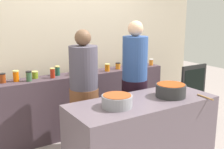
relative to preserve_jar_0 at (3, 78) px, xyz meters
name	(u,v)px	position (x,y,z in m)	size (l,w,h in m)	color
storefront_wall	(75,34)	(1.19, 0.31, 0.51)	(4.80, 0.12, 3.00)	#BBAC93
display_shelf	(86,102)	(1.19, -0.04, -0.53)	(2.70, 0.36, 0.93)	#41313A
prep_table	(142,137)	(1.19, -1.44, -0.55)	(1.70, 0.70, 0.88)	#5F515C
preserve_jar_0	(3,78)	(0.00, 0.00, 0.00)	(0.08, 0.08, 0.13)	maroon
preserve_jar_1	(16,76)	(0.17, -0.02, 0.01)	(0.08, 0.08, 0.15)	#E45C06
preserve_jar_2	(29,76)	(0.32, -0.09, 0.00)	(0.08, 0.08, 0.14)	#38603A
preserve_jar_3	(35,75)	(0.44, 0.03, -0.01)	(0.09, 0.09, 0.10)	olive
preserve_jar_4	(53,73)	(0.65, -0.08, 0.01)	(0.07, 0.07, 0.14)	#A82614
preserve_jar_5	(57,71)	(0.77, 0.03, 0.01)	(0.07, 0.07, 0.14)	#1E523B
preserve_jar_6	(74,71)	(0.98, -0.08, -0.01)	(0.09, 0.09, 0.12)	olive
preserve_jar_7	(78,69)	(1.08, 0.00, 0.00)	(0.08, 0.08, 0.13)	red
preserve_jar_8	(86,68)	(1.22, -0.01, 0.00)	(0.08, 0.08, 0.13)	#A7321F
preserve_jar_9	(93,68)	(1.33, -0.02, -0.01)	(0.09, 0.09, 0.12)	orange
preserve_jar_10	(107,67)	(1.53, -0.11, -0.01)	(0.08, 0.08, 0.12)	orange
preserve_jar_11	(118,66)	(1.77, -0.06, -0.01)	(0.08, 0.08, 0.10)	orange
preserve_jar_12	(136,64)	(2.09, -0.11, 0.00)	(0.09, 0.09, 0.13)	gold
preserve_jar_13	(140,61)	(2.26, 0.00, 0.01)	(0.07, 0.07, 0.14)	gold
preserve_jar_14	(151,62)	(2.43, -0.10, -0.01)	(0.07, 0.07, 0.11)	orange
cooking_pot_left	(117,101)	(0.83, -1.47, -0.05)	(0.32, 0.32, 0.13)	gray
cooking_pot_center	(171,90)	(1.55, -1.50, -0.04)	(0.35, 0.35, 0.15)	#2D2D2D
wooden_spoon	(205,97)	(1.85, -1.75, -0.11)	(0.02, 0.02, 0.23)	#9E703D
cook_with_tongs	(84,99)	(0.85, -0.66, -0.26)	(0.38, 0.38, 1.63)	brown
cook_in_cap	(134,91)	(1.53, -0.83, -0.21)	(0.35, 0.35, 1.73)	black
chalkboard_sign	(193,92)	(2.95, -0.61, -0.51)	(0.55, 0.05, 0.96)	black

